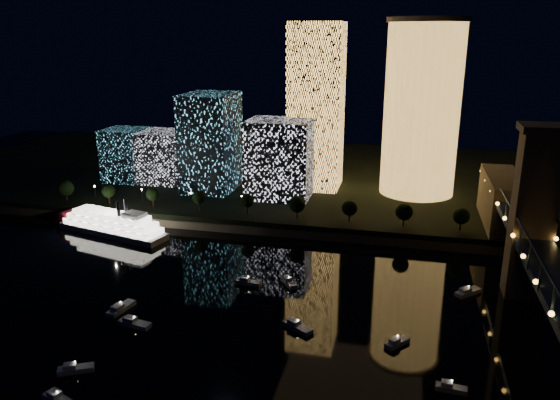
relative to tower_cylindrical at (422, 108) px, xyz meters
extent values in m
plane|color=black|center=(-34.54, -135.02, -42.39)|extent=(520.00, 520.00, 0.00)
cube|color=black|center=(-34.54, 24.98, -39.89)|extent=(420.00, 160.00, 5.00)
cube|color=#6B5E4C|center=(-34.54, -53.02, -40.89)|extent=(420.00, 6.00, 3.00)
cylinder|color=#FBB350|center=(0.00, 0.00, -1.13)|extent=(32.00, 32.00, 72.53)
cylinder|color=#6B5E4C|center=(0.00, 0.00, 36.14)|extent=(34.00, 34.00, 2.00)
cube|color=#FBB350|center=(-45.79, 0.30, -0.90)|extent=(22.94, 22.94, 72.98)
cube|color=white|center=(-57.97, -19.08, -20.77)|extent=(27.00, 22.85, 33.24)
cube|color=#55C2E7|center=(-90.78, -14.61, -15.89)|extent=(21.51, 27.96, 43.01)
cube|color=white|center=(-117.37, -7.14, -25.42)|extent=(23.94, 21.76, 23.94)
cube|color=#55C2E7|center=(-136.63, -9.24, -25.03)|extent=(17.66, 19.43, 24.73)
cube|color=#6B5E4C|center=(30.46, -85.02, -18.39)|extent=(11.00, 9.00, 48.00)
cube|color=#6B5E4C|center=(30.46, -85.02, 6.61)|extent=(13.00, 11.00, 2.00)
cube|color=navy|center=(25.46, -135.02, -17.39)|extent=(0.50, 150.00, 0.50)
cube|color=#6B5E4C|center=(30.46, -35.02, -30.89)|extent=(12.00, 40.00, 23.00)
cube|color=navy|center=(25.46, -123.02, -20.89)|extent=(0.50, 0.50, 7.00)
cube|color=navy|center=(25.46, -99.02, -20.89)|extent=(0.50, 0.50, 7.00)
cube|color=navy|center=(25.46, -75.02, -20.89)|extent=(0.50, 0.50, 7.00)
sphere|color=#FFA538|center=(24.96, -135.02, -22.59)|extent=(1.20, 1.20, 1.20)
sphere|color=#FFA538|center=(24.96, -90.02, -22.59)|extent=(1.20, 1.20, 1.20)
sphere|color=#FFA538|center=(24.96, -45.02, -22.59)|extent=(1.20, 1.20, 1.20)
cube|color=silver|center=(-112.12, -66.83, -41.25)|extent=(46.89, 21.28, 2.29)
cube|color=white|center=(-112.12, -66.83, -39.06)|extent=(42.97, 19.43, 2.10)
cube|color=white|center=(-112.12, -66.83, -36.96)|extent=(39.04, 17.58, 2.10)
cube|color=white|center=(-112.12, -66.83, -34.87)|extent=(33.27, 15.27, 2.10)
cube|color=silver|center=(-101.04, -69.61, -33.06)|extent=(8.78, 7.40, 1.71)
cylinder|color=black|center=(-107.04, -70.06, -30.96)|extent=(1.33, 1.33, 5.71)
cylinder|color=black|center=(-106.12, -66.37, -30.96)|extent=(1.33, 1.33, 5.71)
cylinder|color=maroon|center=(-134.30, -61.27, -39.53)|extent=(8.55, 9.94, 6.67)
cube|color=silver|center=(-74.93, -148.91, -41.79)|extent=(8.11, 5.79, 1.20)
cube|color=silver|center=(-75.97, -149.45, -40.69)|extent=(3.36, 3.06, 1.00)
sphere|color=white|center=(-74.93, -148.91, -39.79)|extent=(0.36, 0.36, 0.36)
cube|color=silver|center=(-49.53, -96.96, -41.79)|extent=(8.04, 3.34, 1.20)
cube|color=silver|center=(-50.70, -96.83, -40.69)|extent=(2.94, 2.32, 1.00)
sphere|color=white|center=(-49.53, -96.96, -39.79)|extent=(0.36, 0.36, 0.36)
cube|color=silver|center=(-4.40, -121.09, -41.79)|extent=(6.17, 6.74, 1.20)
cube|color=silver|center=(-5.07, -121.89, -40.69)|extent=(2.94, 3.02, 1.00)
sphere|color=white|center=(-4.40, -121.09, -39.79)|extent=(0.36, 0.36, 0.36)
cube|color=silver|center=(-29.69, -119.36, -41.79)|extent=(8.85, 6.93, 1.20)
cube|color=silver|center=(-30.80, -118.67, -40.69)|extent=(3.77, 3.52, 1.00)
sphere|color=white|center=(-29.69, -119.36, -39.79)|extent=(0.36, 0.36, 0.36)
cube|color=silver|center=(7.37, -136.80, -41.79)|extent=(6.70, 2.58, 1.20)
cube|color=silver|center=(6.39, -136.73, -40.69)|extent=(2.42, 1.87, 1.00)
sphere|color=white|center=(7.37, -136.80, -39.79)|extent=(0.36, 0.36, 0.36)
cube|color=silver|center=(15.07, -88.52, -41.79)|extent=(8.13, 8.16, 1.20)
cube|color=silver|center=(14.14, -89.44, -40.69)|extent=(3.76, 3.77, 1.00)
sphere|color=white|center=(15.07, -88.52, -39.79)|extent=(0.36, 0.36, 0.36)
cube|color=silver|center=(-72.23, -159.36, -41.79)|extent=(8.19, 5.11, 1.20)
cube|color=silver|center=(-73.33, -158.94, -40.69)|extent=(3.28, 2.87, 1.00)
sphere|color=white|center=(-72.23, -159.36, -39.79)|extent=(0.36, 0.36, 0.36)
cube|color=silver|center=(-37.46, -94.39, -41.79)|extent=(6.43, 7.48, 1.20)
cube|color=silver|center=(-38.13, -93.48, -40.69)|extent=(3.15, 3.28, 1.00)
sphere|color=white|center=(-37.46, -94.39, -39.79)|extent=(0.36, 0.36, 0.36)
cube|color=silver|center=(-79.17, -120.62, -41.79)|extent=(4.83, 9.58, 1.20)
cube|color=silver|center=(-79.47, -121.96, -40.69)|extent=(3.02, 3.65, 1.00)
sphere|color=white|center=(-79.17, -120.62, -39.79)|extent=(0.36, 0.36, 0.36)
cube|color=silver|center=(-71.59, -127.38, -41.79)|extent=(9.32, 4.30, 1.20)
cube|color=silver|center=(-72.92, -127.16, -40.69)|extent=(3.48, 2.82, 1.00)
sphere|color=white|center=(-71.59, -127.38, -39.79)|extent=(0.36, 0.36, 0.36)
cylinder|color=black|center=(-144.54, -47.02, -35.39)|extent=(0.70, 0.70, 4.00)
sphere|color=black|center=(-144.54, -47.02, -31.89)|extent=(6.88, 6.88, 6.88)
cylinder|color=black|center=(-124.54, -47.02, -35.39)|extent=(0.70, 0.70, 4.00)
sphere|color=black|center=(-124.54, -47.02, -31.89)|extent=(5.54, 5.54, 5.54)
cylinder|color=black|center=(-104.54, -47.02, -35.39)|extent=(0.70, 0.70, 4.00)
sphere|color=black|center=(-104.54, -47.02, -31.89)|extent=(5.49, 5.49, 5.49)
cylinder|color=black|center=(-84.54, -47.02, -35.39)|extent=(0.70, 0.70, 4.00)
sphere|color=black|center=(-84.54, -47.02, -31.89)|extent=(5.41, 5.41, 5.41)
cylinder|color=black|center=(-64.54, -47.02, -35.39)|extent=(0.70, 0.70, 4.00)
sphere|color=black|center=(-64.54, -47.02, -31.89)|extent=(5.39, 5.39, 5.39)
cylinder|color=black|center=(-44.54, -47.02, -35.39)|extent=(0.70, 0.70, 4.00)
sphere|color=black|center=(-44.54, -47.02, -31.89)|extent=(6.36, 6.36, 6.36)
cylinder|color=black|center=(-24.54, -47.02, -35.39)|extent=(0.70, 0.70, 4.00)
sphere|color=black|center=(-24.54, -47.02, -31.89)|extent=(5.89, 5.89, 5.89)
cylinder|color=black|center=(-4.54, -47.02, -35.39)|extent=(0.70, 0.70, 4.00)
sphere|color=black|center=(-4.54, -47.02, -31.89)|extent=(6.40, 6.40, 6.40)
cylinder|color=black|center=(15.46, -47.02, -35.39)|extent=(0.70, 0.70, 4.00)
sphere|color=black|center=(15.46, -47.02, -31.89)|extent=(6.08, 6.08, 6.08)
cylinder|color=black|center=(-134.54, -41.02, -34.89)|extent=(0.24, 0.24, 5.00)
sphere|color=#FFCC7F|center=(-134.54, -41.02, -32.09)|extent=(0.70, 0.70, 0.70)
cylinder|color=black|center=(-112.54, -41.02, -34.89)|extent=(0.24, 0.24, 5.00)
sphere|color=#FFCC7F|center=(-112.54, -41.02, -32.09)|extent=(0.70, 0.70, 0.70)
cylinder|color=black|center=(-90.54, -41.02, -34.89)|extent=(0.24, 0.24, 5.00)
sphere|color=#FFCC7F|center=(-90.54, -41.02, -32.09)|extent=(0.70, 0.70, 0.70)
cylinder|color=black|center=(-68.54, -41.02, -34.89)|extent=(0.24, 0.24, 5.00)
sphere|color=#FFCC7F|center=(-68.54, -41.02, -32.09)|extent=(0.70, 0.70, 0.70)
cylinder|color=black|center=(-46.54, -41.02, -34.89)|extent=(0.24, 0.24, 5.00)
sphere|color=#FFCC7F|center=(-46.54, -41.02, -32.09)|extent=(0.70, 0.70, 0.70)
cylinder|color=black|center=(-24.54, -41.02, -34.89)|extent=(0.24, 0.24, 5.00)
sphere|color=#FFCC7F|center=(-24.54, -41.02, -32.09)|extent=(0.70, 0.70, 0.70)
cylinder|color=black|center=(-2.54, -41.02, -34.89)|extent=(0.24, 0.24, 5.00)
sphere|color=#FFCC7F|center=(-2.54, -41.02, -32.09)|extent=(0.70, 0.70, 0.70)
camera|label=1|loc=(-5.61, -242.06, 31.15)|focal=35.00mm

